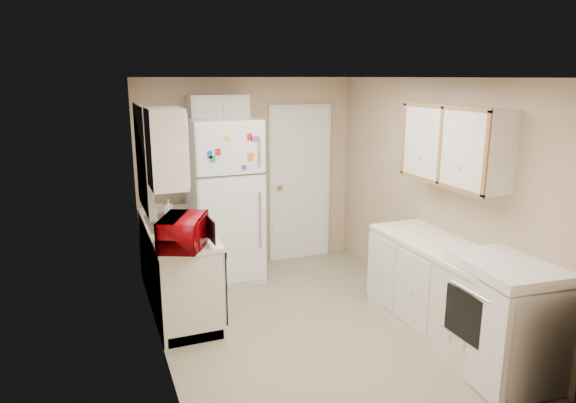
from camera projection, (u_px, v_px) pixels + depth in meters
name	position (u px, v px, depth m)	size (l,w,h in m)	color
floor	(306.00, 324.00, 5.13)	(3.80, 3.80, 0.00)	#ABA689
ceiling	(308.00, 78.00, 4.56)	(3.80, 3.80, 0.00)	white
wall_left	(156.00, 223.00, 4.35)	(3.80, 3.80, 0.00)	tan
wall_right	(431.00, 196.00, 5.34)	(3.80, 3.80, 0.00)	tan
wall_back	(248.00, 174.00, 6.56)	(2.80, 2.80, 0.00)	tan
wall_front	(431.00, 281.00, 3.12)	(2.80, 2.80, 0.00)	tan
left_counter	(178.00, 266.00, 5.44)	(0.60, 1.80, 0.90)	silver
dishwasher	(218.00, 279.00, 5.00)	(0.03, 0.58, 0.72)	black
sink	(174.00, 225.00, 5.48)	(0.54, 0.74, 0.16)	gray
microwave	(183.00, 232.00, 4.61)	(0.29, 0.53, 0.35)	#840108
soap_bottle	(168.00, 206.00, 5.75)	(0.08, 0.08, 0.17)	white
window_blinds	(144.00, 158.00, 5.21)	(0.10, 0.98, 1.08)	silver
upper_cabinet_left	(166.00, 149.00, 4.46)	(0.30, 0.45, 0.70)	silver
refrigerator	(224.00, 200.00, 6.14)	(0.80, 0.78, 1.94)	white
cabinet_over_fridge	(218.00, 112.00, 6.09)	(0.70, 0.30, 0.40)	silver
interior_door	(300.00, 184.00, 6.81)	(0.86, 0.06, 2.08)	white
right_counter	(452.00, 297.00, 4.69)	(0.60, 2.00, 0.90)	silver
stove	(505.00, 319.00, 4.14)	(0.67, 0.83, 1.01)	white
upper_cabinet_right	(455.00, 145.00, 4.69)	(0.30, 1.20, 0.70)	silver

